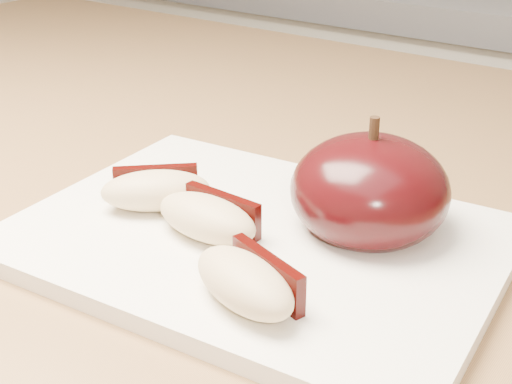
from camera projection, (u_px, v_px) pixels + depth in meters
The scene contains 5 objects.
cutting_board at pixel (256, 240), 0.41m from camera, with size 0.27×0.20×0.01m, color white.
apple_half at pixel (369, 191), 0.40m from camera, with size 0.09×0.09×0.08m.
apple_wedge_a at pixel (156, 189), 0.43m from camera, with size 0.07×0.07×0.02m.
apple_wedge_b at pixel (209, 217), 0.40m from camera, with size 0.07×0.03×0.02m.
apple_wedge_c at pixel (247, 281), 0.34m from camera, with size 0.07×0.05×0.02m.
Camera 1 is at (0.14, 0.07, 1.11)m, focal length 50.00 mm.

